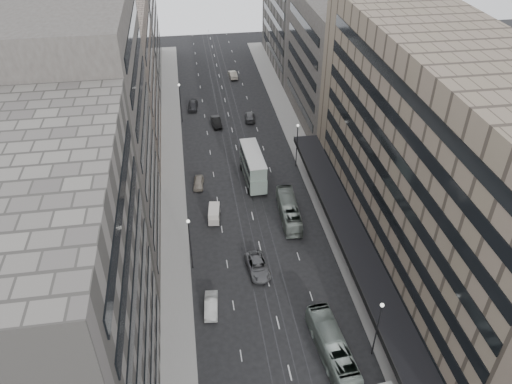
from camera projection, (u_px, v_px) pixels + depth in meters
ground at (279, 329)px, 59.36m from camera, size 220.00×220.00×0.00m
sidewalk_right at (305, 157)px, 90.94m from camera, size 4.00×125.00×0.15m
sidewalk_left at (173, 168)px, 87.98m from camera, size 4.00×125.00×0.15m
department_store at (446, 173)px, 59.74m from camera, size 19.20×60.00×30.00m
building_right_mid at (339, 62)px, 96.83m from camera, size 15.00×28.00×24.00m
building_right_far at (304, 9)px, 119.79m from camera, size 15.00×32.00×28.00m
building_left_a at (49, 319)px, 41.55m from camera, size 15.00×28.00×30.00m
building_left_b at (85, 140)px, 62.09m from camera, size 15.00×26.00×34.00m
building_left_c at (110, 86)px, 86.42m from camera, size 15.00×28.00×25.00m
building_left_d at (121, 21)px, 112.08m from camera, size 15.00×38.00×28.00m
lamp_right_near at (378, 323)px, 53.51m from camera, size 0.44×0.44×8.32m
lamp_right_far at (297, 140)px, 85.67m from camera, size 0.44×0.44×8.32m
lamp_left_near at (190, 239)px, 64.78m from camera, size 0.44×0.44×8.32m
lamp_left_far at (180, 99)px, 99.35m from camera, size 0.44×0.44×8.32m
bus_near at (332, 347)px, 55.35m from camera, size 3.57×11.41×3.13m
bus_far at (289, 210)px, 75.75m from camera, size 2.98×10.72×2.96m
double_decker at (253, 166)px, 83.16m from camera, size 3.46×10.18×5.51m
panel_van at (214, 214)px, 75.49m from camera, size 2.14×3.76×2.25m
sedan_1 at (211, 305)px, 61.37m from camera, size 2.03×4.68×1.50m
sedan_2 at (258, 266)px, 66.87m from camera, size 3.17×6.03×1.62m
sedan_4 at (199, 183)px, 83.19m from camera, size 2.10×4.24×1.39m
sedan_5 at (216, 122)px, 100.69m from camera, size 2.05×4.96×1.60m
sedan_6 at (253, 153)px, 90.66m from camera, size 2.97×6.18×1.70m
sedan_7 at (250, 117)px, 102.72m from camera, size 2.57×5.10×1.42m
sedan_8 at (193, 105)px, 106.78m from camera, size 2.53×5.06×1.66m
sedan_9 at (233, 74)px, 120.69m from camera, size 1.98×4.93×1.59m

